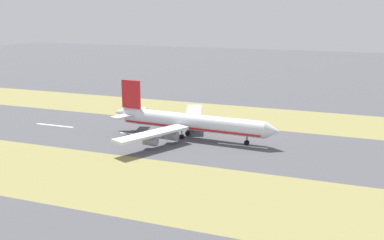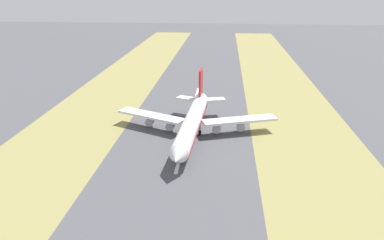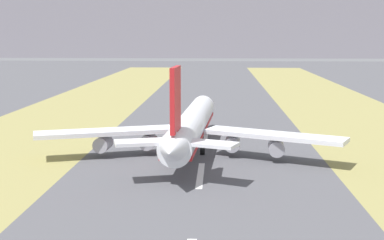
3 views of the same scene
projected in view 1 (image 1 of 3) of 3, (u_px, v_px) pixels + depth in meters
ground_plane at (182, 139)px, 166.14m from camera, size 800.00×800.00×0.00m
grass_median_west at (219, 114)px, 206.95m from camera, size 40.00×600.00×0.01m
grass_median_east at (121, 181)px, 125.33m from camera, size 40.00×600.00×0.01m
centreline_dash_near at (55, 125)px, 185.94m from camera, size 1.20×18.00×0.01m
centreline_dash_mid at (141, 135)px, 172.04m from camera, size 1.20×18.00×0.01m
centreline_dash_far at (242, 146)px, 158.14m from camera, size 1.20×18.00×0.01m
airplane_main_jet at (187, 122)px, 166.71m from camera, size 64.03×67.21×20.20m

